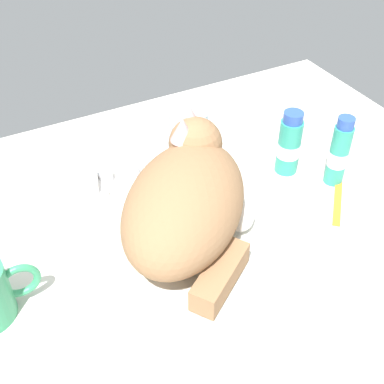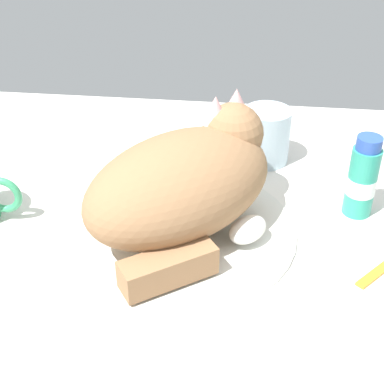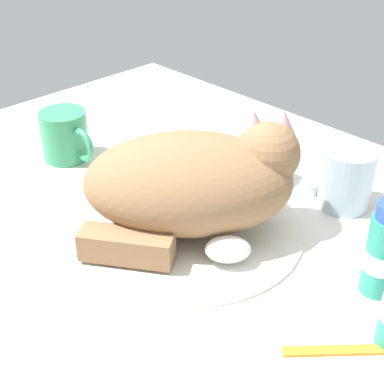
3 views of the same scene
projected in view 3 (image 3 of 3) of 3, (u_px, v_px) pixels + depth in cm
name	position (u px, v px, depth cm)	size (l,w,h in cm)	color
ground_plane	(189.00, 239.00, 77.69)	(110.00, 82.50, 3.00)	silver
sink_basin	(189.00, 227.00, 76.65)	(30.85, 30.85, 0.96)	silver
faucet	(275.00, 168.00, 86.53)	(14.08, 9.49, 5.81)	silver
cat	(197.00, 181.00, 72.82)	(30.54, 30.90, 15.36)	#936B47
coffee_mug	(68.00, 135.00, 92.62)	(11.56, 7.59, 8.10)	#389966
rinse_cup	(347.00, 178.00, 79.97)	(7.42, 7.42, 8.78)	silver
soap_dish	(221.00, 154.00, 94.19)	(9.00, 6.40, 1.20)	white
soap_bar	(221.00, 146.00, 93.33)	(7.39, 4.40, 2.05)	white
toothpaste_bottle	(383.00, 252.00, 63.76)	(4.03, 4.03, 11.88)	teal
toothbrush	(363.00, 348.00, 58.28)	(10.81, 11.66, 1.60)	orange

